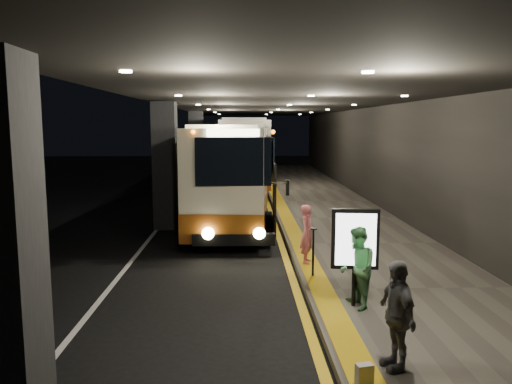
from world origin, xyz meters
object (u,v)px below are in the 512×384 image
object	(u,v)px
passenger_waiting_green	(358,268)
info_sign	(355,241)
passenger_boarding	(307,234)
passenger_waiting_grey	(397,315)
bag_polka	(397,307)
coach_second	(238,154)
stanchion_post	(313,252)
coach_main	(236,176)
bag_plain	(364,374)

from	to	relation	value
passenger_waiting_green	info_sign	xyz separation A→B (m)	(-0.03, 0.11, 0.49)
passenger_boarding	passenger_waiting_grey	world-z (taller)	passenger_waiting_grey
passenger_boarding	passenger_waiting_grey	distance (m)	5.54
passenger_waiting_grey	bag_polka	xyz separation A→B (m)	(0.63, 1.91, -0.61)
coach_second	stanchion_post	distance (m)	19.06
bag_polka	info_sign	bearing A→B (deg)	139.46
passenger_boarding	bag_polka	size ratio (longest dim) A/B	4.01
passenger_waiting_grey	info_sign	size ratio (longest dim) A/B	0.84
passenger_boarding	info_sign	bearing A→B (deg)	-156.45
passenger_boarding	stanchion_post	xyz separation A→B (m)	(-0.01, -1.10, -0.19)
bag_polka	info_sign	xyz separation A→B (m)	(-0.67, 0.57, 1.10)
info_sign	bag_polka	bearing A→B (deg)	-34.17
stanchion_post	passenger_boarding	bearing A→B (deg)	89.59
bag_polka	stanchion_post	size ratio (longest dim) A/B	0.33
coach_main	bag_plain	world-z (taller)	coach_main
bag_polka	passenger_boarding	bearing A→B (deg)	108.09
passenger_boarding	bag_polka	world-z (taller)	passenger_boarding
passenger_waiting_green	bag_polka	bearing A→B (deg)	44.45
bag_polka	stanchion_post	bearing A→B (deg)	115.37
coach_main	info_sign	bearing A→B (deg)	-72.66
coach_main	coach_second	distance (m)	11.22
coach_main	bag_plain	xyz separation A→B (m)	(1.87, -12.57, -1.40)
coach_main	bag_polka	xyz separation A→B (m)	(3.05, -10.22, -1.35)
bag_plain	stanchion_post	xyz separation A→B (m)	(-0.01, 4.85, 0.42)
passenger_waiting_grey	bag_polka	size ratio (longest dim) A/B	4.28
coach_second	stanchion_post	size ratio (longest dim) A/B	11.10
bag_polka	coach_main	bearing A→B (deg)	106.59
passenger_waiting_grey	info_sign	xyz separation A→B (m)	(-0.04, 2.48, 0.48)
info_sign	passenger_waiting_grey	bearing A→B (deg)	-82.61
coach_main	passenger_waiting_green	distance (m)	10.08
coach_main	info_sign	distance (m)	9.94
bag_polka	passenger_waiting_grey	bearing A→B (deg)	-108.18
passenger_boarding	passenger_waiting_green	world-z (taller)	passenger_waiting_green
passenger_waiting_green	info_sign	world-z (taller)	info_sign
passenger_boarding	passenger_waiting_grey	xyz separation A→B (m)	(0.55, -5.51, 0.05)
passenger_boarding	stanchion_post	size ratio (longest dim) A/B	1.33
passenger_boarding	bag_plain	xyz separation A→B (m)	(0.00, -5.96, -0.60)
passenger_waiting_grey	stanchion_post	world-z (taller)	passenger_waiting_grey
bag_polka	info_sign	world-z (taller)	info_sign
coach_main	bag_plain	distance (m)	12.79
coach_main	passenger_waiting_grey	xyz separation A→B (m)	(2.42, -12.13, -0.74)
passenger_waiting_grey	stanchion_post	size ratio (longest dim) A/B	1.43
passenger_waiting_green	passenger_waiting_grey	size ratio (longest dim) A/B	0.99
passenger_boarding	info_sign	size ratio (longest dim) A/B	0.79
coach_main	stanchion_post	bearing A→B (deg)	-72.95
coach_second	passenger_waiting_grey	world-z (taller)	coach_second
passenger_waiting_green	coach_main	bearing A→B (deg)	-175.58
passenger_waiting_green	bag_plain	bearing A→B (deg)	-20.36
passenger_waiting_green	passenger_boarding	bearing A→B (deg)	-179.66
coach_second	passenger_waiting_green	bearing A→B (deg)	-87.21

